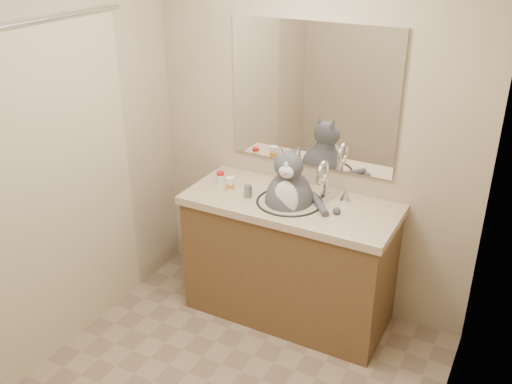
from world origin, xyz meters
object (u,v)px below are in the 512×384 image
pill_bottle_orange (230,184)px  grey_canister (248,191)px  cat (289,197)px  pill_bottle_redcap (221,178)px

pill_bottle_orange → grey_canister: size_ratio=1.20×
grey_canister → cat: bearing=13.0°
cat → pill_bottle_orange: bearing=171.1°
pill_bottle_redcap → grey_canister: (0.26, -0.09, -0.00)m
cat → pill_bottle_orange: (-0.40, -0.03, 0.01)m
pill_bottle_redcap → grey_canister: 0.27m
cat → grey_canister: 0.26m
pill_bottle_redcap → grey_canister: size_ratio=1.07×
pill_bottle_orange → cat: bearing=4.8°
cat → grey_canister: bearing=179.2°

